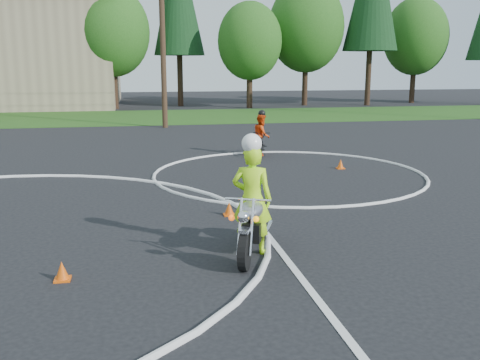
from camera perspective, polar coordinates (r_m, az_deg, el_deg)
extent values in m
cube|color=#1E4714|center=(34.54, -16.85, 6.34)|extent=(120.00, 10.00, 0.02)
torus|color=silver|center=(16.12, 5.14, 0.69)|extent=(8.10, 8.10, 0.10)
cube|color=silver|center=(6.53, 12.42, -17.37)|extent=(0.12, 10.00, 0.01)
cylinder|color=black|center=(8.52, 0.51, -7.56)|extent=(0.36, 0.64, 0.64)
cylinder|color=black|center=(9.93, 2.15, -4.69)|extent=(0.36, 0.64, 0.64)
cube|color=black|center=(9.24, 1.46, -5.29)|extent=(0.50, 0.66, 0.32)
ellipsoid|color=#9E9FA3|center=(8.92, 1.23, -3.20)|extent=(0.62, 0.78, 0.30)
cube|color=black|center=(9.44, 1.81, -2.60)|extent=(0.50, 0.70, 0.11)
cylinder|color=white|center=(8.50, -0.01, -4.95)|extent=(0.19, 0.37, 0.86)
cylinder|color=white|center=(8.47, 1.27, -5.02)|extent=(0.19, 0.37, 0.86)
cube|color=white|center=(8.39, 0.49, -5.41)|extent=(0.23, 0.27, 0.05)
cylinder|color=white|center=(8.55, 0.86, -2.10)|extent=(0.71, 0.32, 0.04)
sphere|color=white|center=(8.24, 0.38, -3.95)|extent=(0.19, 0.19, 0.19)
sphere|color=#FB560C|center=(8.31, -0.90, -4.05)|extent=(0.10, 0.10, 0.10)
sphere|color=orange|center=(8.24, 1.72, -4.20)|extent=(0.10, 0.10, 0.10)
cylinder|color=silver|center=(9.65, 2.90, -5.20)|extent=(0.40, 0.83, 0.09)
imported|color=#B6FF1A|center=(9.14, 1.29, -2.09)|extent=(0.81, 0.68, 1.89)
sphere|color=white|center=(8.90, 1.26, 3.91)|extent=(0.34, 0.34, 0.34)
imported|color=black|center=(19.32, 2.32, 3.96)|extent=(0.98, 1.80, 0.90)
imported|color=#E23E0B|center=(19.28, 2.32, 4.84)|extent=(0.72, 0.84, 1.49)
sphere|color=black|center=(19.20, 2.34, 7.11)|extent=(0.26, 0.26, 0.26)
cone|color=#E6550C|center=(8.63, -18.46, -9.18)|extent=(0.22, 0.22, 0.30)
cube|color=#E6550C|center=(8.68, -18.40, -10.01)|extent=(0.24, 0.24, 0.03)
cone|color=#E6550C|center=(11.60, -1.17, -3.07)|extent=(0.22, 0.22, 0.30)
cube|color=#E6550C|center=(11.64, -1.16, -3.71)|extent=(0.24, 0.24, 0.03)
cone|color=#E6550C|center=(17.12, 10.68, 1.69)|extent=(0.22, 0.22, 0.30)
cube|color=#E6550C|center=(17.15, 10.66, 1.25)|extent=(0.24, 0.24, 0.03)
cylinder|color=#382619|center=(41.26, -13.20, 9.64)|extent=(0.44, 0.44, 3.24)
ellipsoid|color=#1E5116|center=(41.30, -13.48, 15.13)|extent=(5.40, 5.40, 6.48)
cylinder|color=#382619|center=(43.34, -6.40, 10.46)|extent=(0.44, 0.44, 3.96)
cylinder|color=#382619|center=(41.09, 1.02, 9.69)|extent=(0.44, 0.44, 2.88)
ellipsoid|color=#1E5116|center=(41.09, 1.04, 14.60)|extent=(4.80, 4.80, 5.76)
cylinder|color=#382619|center=(44.28, 6.94, 10.25)|extent=(0.44, 0.44, 3.60)
ellipsoid|color=#1E5116|center=(44.36, 7.09, 15.94)|extent=(6.00, 6.00, 7.20)
cylinder|color=#382619|center=(45.11, 13.51, 10.50)|extent=(0.44, 0.44, 4.32)
cylinder|color=#382619|center=(49.13, 17.92, 9.73)|extent=(0.44, 0.44, 3.24)
ellipsoid|color=#1E5116|center=(49.16, 18.23, 14.34)|extent=(5.40, 5.40, 6.48)
cylinder|color=#382619|center=(42.61, -18.58, 9.16)|extent=(0.44, 0.44, 2.88)
ellipsoid|color=#1E5116|center=(42.61, -18.91, 13.89)|extent=(4.80, 4.80, 5.76)
cylinder|color=#473321|center=(28.28, -8.28, 15.68)|extent=(0.28, 0.28, 10.00)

